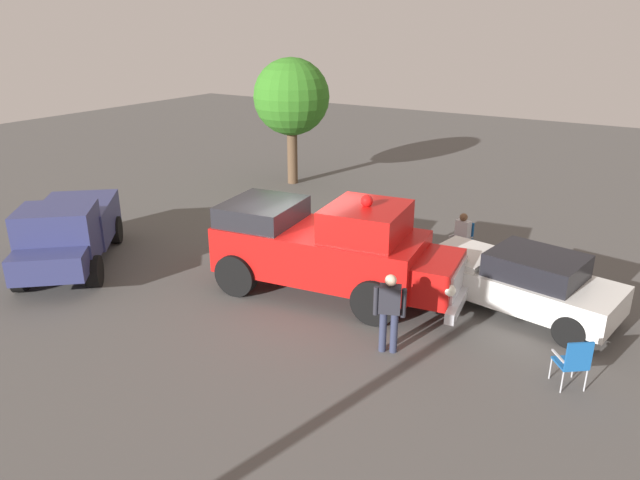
% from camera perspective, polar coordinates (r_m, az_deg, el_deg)
% --- Properties ---
extents(ground_plane, '(60.00, 60.00, 0.00)m').
position_cam_1_polar(ground_plane, '(14.78, -1.52, -4.36)').
color(ground_plane, '#514F4C').
extents(vintage_fire_truck, '(3.02, 6.18, 2.59)m').
position_cam_1_polar(vintage_fire_truck, '(13.89, 0.88, -0.69)').
color(vintage_fire_truck, black).
rests_on(vintage_fire_truck, ground).
extents(classic_hot_rod, '(2.58, 4.62, 1.46)m').
position_cam_1_polar(classic_hot_rod, '(13.98, 18.82, -3.71)').
color(classic_hot_rod, black).
rests_on(classic_hot_rod, ground).
extents(parked_pickup, '(4.81, 4.50, 1.90)m').
position_cam_1_polar(parked_pickup, '(16.94, -23.28, 0.82)').
color(parked_pickup, black).
rests_on(parked_pickup, ground).
extents(lawn_chair_near_truck, '(0.60, 0.61, 1.02)m').
position_cam_1_polar(lawn_chair_near_truck, '(16.75, 13.74, 0.29)').
color(lawn_chair_near_truck, '#B7BABF').
rests_on(lawn_chair_near_truck, ground).
extents(lawn_chair_by_car, '(0.69, 0.69, 1.02)m').
position_cam_1_polar(lawn_chair_by_car, '(11.51, 23.49, -10.69)').
color(lawn_chair_by_car, '#B7BABF').
rests_on(lawn_chair_by_car, ground).
extents(spectator_seated, '(0.61, 0.49, 1.29)m').
position_cam_1_polar(spectator_seated, '(16.61, 13.51, 0.53)').
color(spectator_seated, '#383842').
rests_on(spectator_seated, ground).
extents(spectator_standing, '(0.40, 0.63, 1.68)m').
position_cam_1_polar(spectator_standing, '(11.60, 6.78, -6.60)').
color(spectator_standing, '#2D334C').
rests_on(spectator_standing, ground).
extents(oak_tree_left, '(2.97, 2.97, 4.94)m').
position_cam_1_polar(oak_tree_left, '(23.47, -2.80, 13.67)').
color(oak_tree_left, brown).
rests_on(oak_tree_left, ground).
extents(traffic_cone, '(0.40, 0.40, 0.64)m').
position_cam_1_polar(traffic_cone, '(17.88, -0.93, 1.22)').
color(traffic_cone, orange).
rests_on(traffic_cone, ground).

